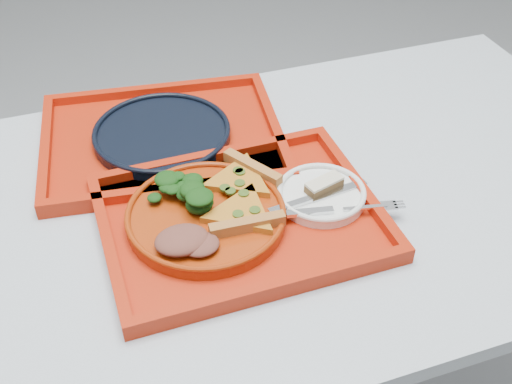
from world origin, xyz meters
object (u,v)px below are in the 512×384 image
Objects in this scene: tray_main at (240,221)px; dessert_bar at (324,185)px; navy_plate at (162,135)px; dinner_plate at (206,217)px; tray_far at (163,141)px.

dessert_bar is (0.15, 0.01, 0.03)m from tray_main.
dinner_plate is at bearing -86.26° from navy_plate.
tray_main is 1.73× the size of dinner_plate.
tray_far is 1.73× the size of dinner_plate.
dessert_bar reaches higher than tray_main.
navy_plate is (0.00, 0.00, 0.01)m from tray_far.
tray_far is 6.31× the size of dessert_bar.
tray_main is 1.73× the size of navy_plate.
tray_main is 0.06m from dinner_plate.
tray_far is at bearing 93.74° from dinner_plate.
tray_far is 0.25m from dinner_plate.
tray_far is at bearing 180.00° from navy_plate.
dessert_bar reaches higher than tray_far.
dessert_bar is at bearing -0.39° from dinner_plate.
navy_plate is 3.64× the size of dessert_bar.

